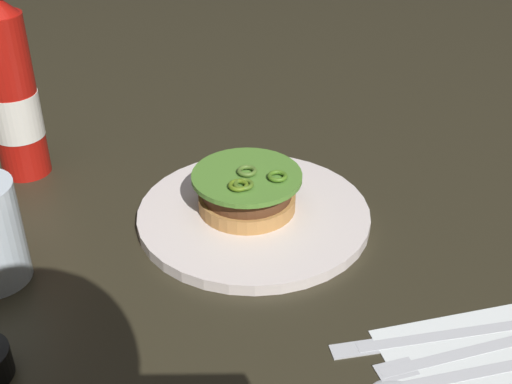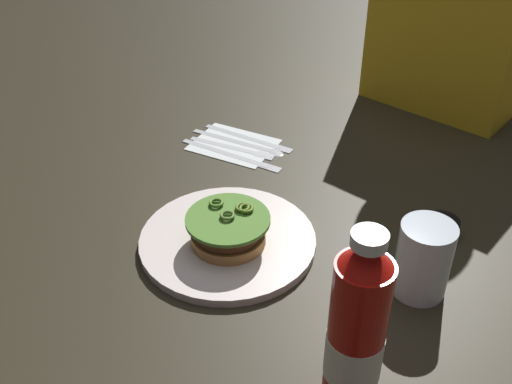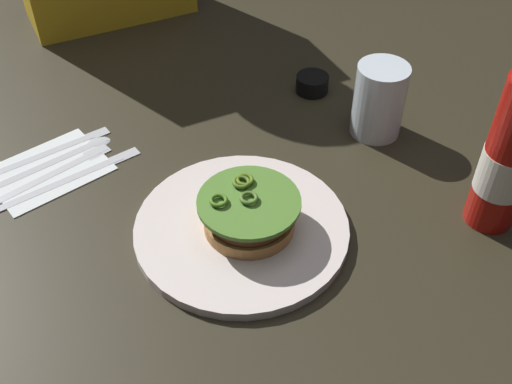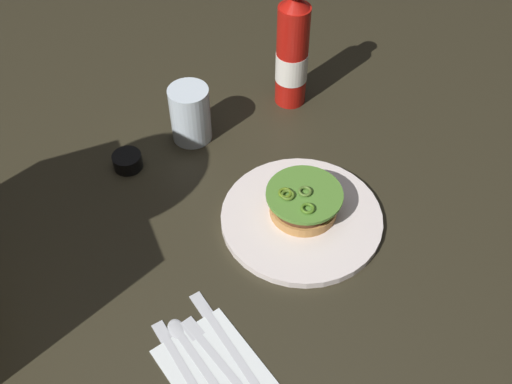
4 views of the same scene
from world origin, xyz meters
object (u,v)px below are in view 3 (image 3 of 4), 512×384
object	(u,v)px
ketchup_bottle	(511,152)
burger_sandwich	(249,213)
condiment_cup	(312,84)
napkin	(48,170)
dinner_plate	(242,228)
water_glass	(379,100)
steak_knife	(78,173)
fork_utensil	(63,166)
butter_knife	(54,149)
spoon_utensil	(64,155)

from	to	relation	value
ketchup_bottle	burger_sandwich	bearing A→B (deg)	159.01
condiment_cup	napkin	size ratio (longest dim) A/B	0.34
condiment_cup	dinner_plate	bearing A→B (deg)	-135.20
condiment_cup	water_glass	bearing A→B (deg)	-76.61
steak_knife	fork_utensil	bearing A→B (deg)	121.57
napkin	butter_knife	xyz separation A→B (m)	(0.02, 0.04, 0.00)
fork_utensil	butter_knife	bearing A→B (deg)	94.57
fork_utensil	spoon_utensil	bearing A→B (deg)	75.55
spoon_utensil	fork_utensil	bearing A→B (deg)	-104.45
spoon_utensil	dinner_plate	bearing A→B (deg)	-55.57
water_glass	fork_utensil	size ratio (longest dim) A/B	0.64
fork_utensil	water_glass	bearing A→B (deg)	-14.95
butter_knife	napkin	bearing A→B (deg)	-113.12
dinner_plate	water_glass	distance (m)	0.29
burger_sandwich	napkin	world-z (taller)	burger_sandwich
dinner_plate	spoon_utensil	size ratio (longest dim) A/B	1.37
steak_knife	fork_utensil	xyz separation A→B (m)	(-0.01, 0.02, -0.00)
burger_sandwich	steak_knife	xyz separation A→B (m)	(-0.17, 0.20, -0.03)
water_glass	spoon_utensil	bearing A→B (deg)	161.87
fork_utensil	butter_knife	world-z (taller)	same
burger_sandwich	condiment_cup	world-z (taller)	burger_sandwich
condiment_cup	steak_knife	size ratio (longest dim) A/B	0.25
dinner_plate	steak_knife	distance (m)	0.26
water_glass	condiment_cup	bearing A→B (deg)	103.39
dinner_plate	burger_sandwich	bearing A→B (deg)	-37.80
dinner_plate	butter_knife	xyz separation A→B (m)	(-0.18, 0.27, -0.00)
water_glass	condiment_cup	world-z (taller)	water_glass
napkin	fork_utensil	world-z (taller)	fork_utensil
dinner_plate	condiment_cup	bearing A→B (deg)	44.80
fork_utensil	burger_sandwich	bearing A→B (deg)	-51.18
butter_knife	steak_knife	bearing A→B (deg)	-75.32
butter_knife	dinner_plate	bearing A→B (deg)	-56.19
ketchup_bottle	dinner_plate	bearing A→B (deg)	158.51
ketchup_bottle	butter_knife	distance (m)	0.63
ketchup_bottle	butter_knife	size ratio (longest dim) A/B	1.27
fork_utensil	napkin	bearing A→B (deg)	162.33
napkin	steak_knife	world-z (taller)	steak_knife
fork_utensil	dinner_plate	bearing A→B (deg)	-51.64
fork_utensil	steak_knife	bearing A→B (deg)	-58.43
ketchup_bottle	spoon_utensil	xyz separation A→B (m)	(-0.47, 0.37, -0.11)
dinner_plate	ketchup_bottle	distance (m)	0.34
ketchup_bottle	steak_knife	bearing A→B (deg)	145.53
water_glass	ketchup_bottle	bearing A→B (deg)	-82.78
ketchup_bottle	napkin	size ratio (longest dim) A/B	1.61
napkin	fork_utensil	size ratio (longest dim) A/B	0.89
steak_knife	spoon_utensil	world-z (taller)	same
steak_knife	butter_knife	size ratio (longest dim) A/B	1.09
napkin	spoon_utensil	xyz separation A→B (m)	(0.03, 0.02, 0.00)
steak_knife	dinner_plate	bearing A→B (deg)	-50.90
burger_sandwich	napkin	distance (m)	0.31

